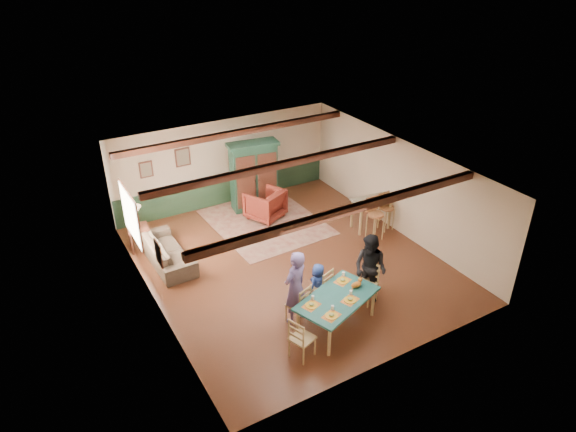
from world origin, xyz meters
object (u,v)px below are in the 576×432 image
dining_chair_end_right (366,283)px  counter_table (371,214)px  armoire (254,176)px  table_lamp (136,217)px  dining_chair_end_left (302,337)px  person_man (295,287)px  cat (356,284)px  end_table (139,238)px  sofa (167,251)px  person_child (318,284)px  dining_chair_far_right (321,286)px  bar_stool_right (387,212)px  armchair (265,204)px  dining_table (336,312)px  bar_stool_left (375,219)px  person_woman (370,269)px  dining_chair_far_left (298,304)px

dining_chair_end_right → counter_table: dining_chair_end_right is taller
counter_table → armoire: bearing=129.5°
table_lamp → dining_chair_end_left: bearing=-73.4°
person_man → cat: person_man is taller
end_table → sofa: bearing=-66.3°
person_child → counter_table: 3.82m
cat → person_man: bearing=136.5°
dining_chair_far_right → person_man: 0.91m
armoire → person_child: bearing=-92.4°
bar_stool_right → armoire: bearing=129.8°
dining_chair_end_left → armoire: size_ratio=0.45×
dining_chair_end_right → armchair: 4.69m
dining_chair_end_left → sofa: (-1.25, 4.64, -0.16)m
dining_chair_far_right → dining_chair_end_right: bearing=136.2°
bar_stool_right → armchair: bearing=137.9°
dining_table → bar_stool_left: 3.92m
person_man → counter_table: person_man is taller
person_woman → sofa: size_ratio=0.76×
dining_table → table_lamp: size_ratio=2.98×
dining_chair_end_left → armchair: dining_chair_end_left is taller
dining_chair_end_left → person_man: person_man is taller
dining_chair_end_right → cat: dining_chair_end_right is taller
person_woman → sofa: person_woman is taller
bar_stool_right → dining_chair_end_right: bearing=-138.0°
person_woman → counter_table: 3.36m
end_table → counter_table: bearing=-20.0°
dining_chair_far_left → dining_chair_end_right: same height
dining_chair_end_right → counter_table: (2.19, 2.63, -0.03)m
dining_chair_end_left → bar_stool_left: (4.12, 2.89, 0.13)m
dining_chair_far_right → end_table: (-2.92, 4.40, -0.15)m
dining_table → bar_stool_right: size_ratio=1.66×
dining_table → dining_chair_far_left: bearing=138.7°
person_child → end_table: bearing=-76.0°
dining_chair_far_left → sofa: (-1.72, 3.69, -0.16)m
armchair → dining_table: bearing=54.0°
armoire → armchair: size_ratio=2.15×
end_table → table_lamp: size_ratio=1.09×
dining_chair_far_right → person_man: person_man is taller
dining_chair_far_left → bar_stool_left: 4.13m
dining_chair_end_left → bar_stool_right: 5.68m
armchair → bar_stool_left: 3.32m
end_table → bar_stool_left: bearing=-25.3°
bar_stool_left → dining_table: bearing=-139.1°
dining_chair_far_right → sofa: bearing=-73.7°
person_woman → armoire: armoire is taller
dining_table → person_man: size_ratio=1.04×
armchair → dining_chair_end_right: bearing=66.4°
dining_chair_far_right → dining_chair_end_left: size_ratio=1.00×
person_woman → person_man: bearing=-115.9°
armoire → bar_stool_right: armoire is taller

